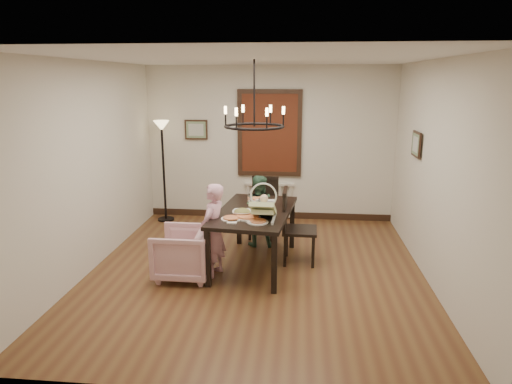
% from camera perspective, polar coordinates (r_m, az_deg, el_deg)
% --- Properties ---
extents(room_shell, '(4.51, 5.00, 2.81)m').
position_cam_1_polar(room_shell, '(6.26, 0.34, 3.32)').
color(room_shell, brown).
rests_on(room_shell, ground).
extents(dining_table, '(1.15, 1.81, 0.80)m').
position_cam_1_polar(dining_table, '(6.29, -0.21, -3.05)').
color(dining_table, black).
rests_on(dining_table, room_shell).
extents(chair_far, '(0.49, 0.49, 1.00)m').
position_cam_1_polar(chair_far, '(7.46, 0.87, -2.03)').
color(chair_far, black).
rests_on(chair_far, room_shell).
extents(chair_right, '(0.48, 0.48, 1.08)m').
position_cam_1_polar(chair_right, '(6.47, 5.51, -4.26)').
color(chair_right, black).
rests_on(chair_right, room_shell).
extents(armchair, '(0.75, 0.73, 0.67)m').
position_cam_1_polar(armchair, '(6.12, -9.06, -7.53)').
color(armchair, beige).
rests_on(armchair, room_shell).
extents(elderly_woman, '(0.34, 0.43, 1.04)m').
position_cam_1_polar(elderly_woman, '(6.07, -5.36, -5.73)').
color(elderly_woman, '#DF9DB2').
rests_on(elderly_woman, room_shell).
extents(seated_man, '(0.47, 0.37, 0.93)m').
position_cam_1_polar(seated_man, '(7.12, 0.22, -3.11)').
color(seated_man, '#375D43').
rests_on(seated_man, room_shell).
extents(baby_bouncer, '(0.38, 0.51, 0.33)m').
position_cam_1_polar(baby_bouncer, '(5.82, 0.91, -1.91)').
color(baby_bouncer, '#E2EEA4').
rests_on(baby_bouncer, dining_table).
extents(salad_bowl, '(0.31, 0.31, 0.08)m').
position_cam_1_polar(salad_bowl, '(6.03, -1.75, -2.57)').
color(salad_bowl, white).
rests_on(salad_bowl, dining_table).
extents(pizza_platter, '(0.33, 0.33, 0.04)m').
position_cam_1_polar(pizza_platter, '(5.91, -1.02, -3.10)').
color(pizza_platter, tan).
rests_on(pizza_platter, dining_table).
extents(drinking_glass, '(0.06, 0.06, 0.13)m').
position_cam_1_polar(drinking_glass, '(6.36, 0.60, -1.44)').
color(drinking_glass, silver).
rests_on(drinking_glass, dining_table).
extents(window_blinds, '(1.00, 0.03, 1.40)m').
position_cam_1_polar(window_blinds, '(8.30, 1.70, 7.34)').
color(window_blinds, '#5D1D12').
rests_on(window_blinds, room_shell).
extents(radiator, '(0.92, 0.12, 0.62)m').
position_cam_1_polar(radiator, '(8.55, 1.65, -0.99)').
color(radiator, silver).
rests_on(radiator, room_shell).
extents(picture_back, '(0.42, 0.03, 0.36)m').
position_cam_1_polar(picture_back, '(8.50, -7.49, 7.73)').
color(picture_back, black).
rests_on(picture_back, room_shell).
extents(picture_right, '(0.03, 0.42, 0.36)m').
position_cam_1_polar(picture_right, '(6.92, 19.42, 5.65)').
color(picture_right, black).
rests_on(picture_right, room_shell).
extents(floor_lamp, '(0.30, 0.30, 1.80)m').
position_cam_1_polar(floor_lamp, '(8.45, -11.46, 2.39)').
color(floor_lamp, black).
rests_on(floor_lamp, room_shell).
extents(chandelier, '(0.80, 0.80, 0.04)m').
position_cam_1_polar(chandelier, '(6.04, -0.22, 8.20)').
color(chandelier, black).
rests_on(chandelier, room_shell).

